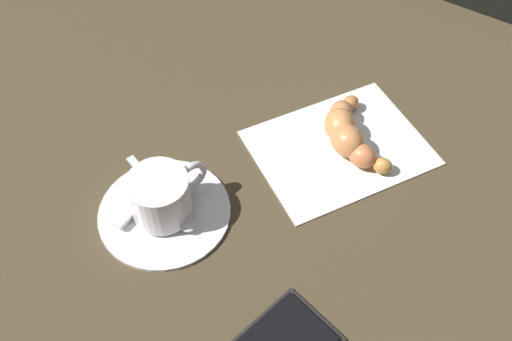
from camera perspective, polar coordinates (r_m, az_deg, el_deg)
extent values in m
plane|color=#463925|center=(0.67, -0.90, 0.04)|extent=(1.80, 1.80, 0.00)
cylinder|color=white|center=(0.64, -9.01, -3.99)|extent=(0.14, 0.14, 0.01)
cylinder|color=white|center=(0.61, -9.44, -2.54)|extent=(0.06, 0.06, 0.05)
cylinder|color=#312008|center=(0.61, -9.44, -2.50)|extent=(0.05, 0.05, 0.00)
torus|color=white|center=(0.62, -6.43, -0.60)|extent=(0.04, 0.02, 0.04)
cube|color=silver|center=(0.65, -10.12, -1.31)|extent=(0.05, 0.10, 0.00)
ellipsoid|color=silver|center=(0.62, -6.97, -5.07)|extent=(0.03, 0.03, 0.01)
cube|color=white|center=(0.64, -11.97, -3.12)|extent=(0.06, 0.06, 0.01)
cube|color=white|center=(0.70, 8.25, 2.20)|extent=(0.22, 0.18, 0.00)
ellipsoid|color=#C97941|center=(0.73, 9.29, 6.57)|extent=(0.03, 0.03, 0.02)
ellipsoid|color=#CD7F53|center=(0.71, 8.37, 5.67)|extent=(0.04, 0.04, 0.03)
ellipsoid|color=#D68D4F|center=(0.69, 8.25, 4.46)|extent=(0.05, 0.05, 0.04)
ellipsoid|color=#D5844C|center=(0.68, 8.97, 2.95)|extent=(0.04, 0.05, 0.04)
ellipsoid|color=#CF7846|center=(0.67, 10.42, 1.44)|extent=(0.04, 0.04, 0.03)
ellipsoid|color=#CE8B3F|center=(0.67, 12.35, 0.47)|extent=(0.03, 0.03, 0.02)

